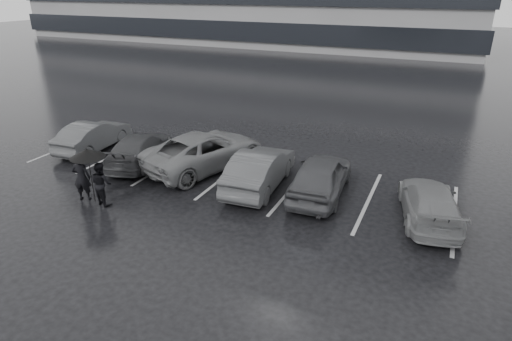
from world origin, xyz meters
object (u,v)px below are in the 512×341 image
Objects in this scene: car_west_c at (141,149)px; pedestrian_right at (101,183)px; car_west_a at (260,169)px; car_west_b at (204,150)px; car_east at (430,202)px; pedestrian_left at (82,178)px; car_main at (321,176)px; car_west_d at (93,136)px.

car_west_c is 3.76m from pedestrian_right.
car_west_b is at bearing -19.63° from car_west_a.
car_east is 2.44× the size of pedestrian_left.
car_main is 7.80m from car_west_c.
car_west_b reaches higher than car_east.
car_west_a is at bearing -127.31° from pedestrian_right.
car_main reaches higher than car_west_d.
pedestrian_right is (-1.51, -4.27, 0.02)m from car_west_b.
car_west_d is 2.60× the size of pedestrian_right.
car_west_c is 3.62m from pedestrian_left.
car_west_a reaches higher than car_west_d.
car_west_d is at bearing -7.70° from car_west_a.
car_west_a is at bearing -177.43° from car_west_b.
car_main is at bearing -176.51° from car_west_a.
pedestrian_left reaches higher than car_west_c.
car_west_a is 5.59m from pedestrian_right.
pedestrian_right is at bearing 26.05° from car_main.
pedestrian_right is at bearing 93.33° from car_west_c.
car_west_c is at bearing -57.56° from pedestrian_right.
car_main is at bearing -175.98° from pedestrian_left.
pedestrian_left is 1.10× the size of pedestrian_right.
pedestrian_left reaches higher than car_main.
car_west_b is 3.19× the size of pedestrian_left.
car_west_a is 1.01× the size of car_west_c.
car_east is (11.50, -0.03, -0.03)m from car_west_c.
car_west_b is 3.49× the size of pedestrian_right.
car_west_c is at bearing 167.43° from car_west_d.
car_west_c is at bearing -2.12° from car_main.
pedestrian_left is (0.34, -3.60, 0.21)m from car_west_c.
car_west_a is (-2.25, -0.31, -0.01)m from car_main.
car_west_a is 2.85× the size of pedestrian_right.
car_west_b is at bearing 179.40° from car_west_c.
car_main is 2.54× the size of pedestrian_left.
car_west_c is at bearing -5.16° from car_west_a.
pedestrian_left is (-2.37, -4.30, 0.10)m from car_west_b.
car_west_d is at bearing -73.33° from pedestrian_left.
car_west_d is 0.97× the size of car_east.
pedestrian_right is (0.85, 0.03, -0.07)m from pedestrian_left.
car_west_d is 5.80m from pedestrian_right.
car_west_c is 11.50m from car_east.
pedestrian_right is at bearing 158.98° from pedestrian_left.
car_west_d is 2.37× the size of pedestrian_left.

